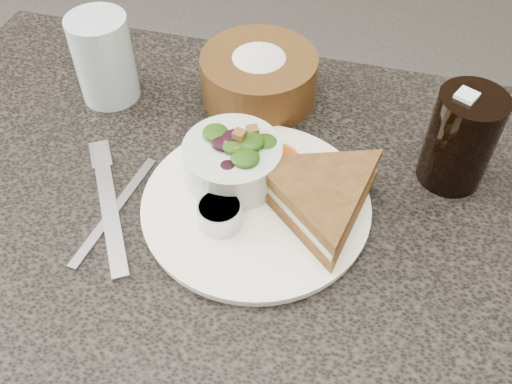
{
  "coord_description": "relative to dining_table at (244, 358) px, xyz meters",
  "views": [
    {
      "loc": [
        0.13,
        -0.41,
        1.29
      ],
      "look_at": [
        0.02,
        0.02,
        0.78
      ],
      "focal_mm": 40.0,
      "sensor_mm": 36.0,
      "label": 1
    }
  ],
  "objects": [
    {
      "name": "water_glass",
      "position": [
        -0.25,
        0.18,
        0.44
      ],
      "size": [
        0.09,
        0.09,
        0.13
      ],
      "primitive_type": "cylinder",
      "rotation": [
        0.0,
        0.0,
        0.06
      ],
      "color": "#AEC1CB",
      "rests_on": "dining_table"
    },
    {
      "name": "dinner_plate",
      "position": [
        0.02,
        0.02,
        0.38
      ],
      "size": [
        0.27,
        0.27,
        0.01
      ],
      "primitive_type": "cylinder",
      "color": "white",
      "rests_on": "dining_table"
    },
    {
      "name": "dining_table",
      "position": [
        0.0,
        0.0,
        0.0
      ],
      "size": [
        1.0,
        0.7,
        0.75
      ],
      "primitive_type": "cube",
      "color": "black",
      "rests_on": "floor"
    },
    {
      "name": "sandwich",
      "position": [
        0.09,
        0.03,
        0.41
      ],
      "size": [
        0.26,
        0.26,
        0.05
      ],
      "primitive_type": null,
      "rotation": [
        0.0,
        0.0,
        -0.71
      ],
      "color": "brown",
      "rests_on": "dinner_plate"
    },
    {
      "name": "salad_bowl",
      "position": [
        -0.02,
        0.06,
        0.42
      ],
      "size": [
        0.14,
        0.14,
        0.07
      ],
      "primitive_type": null,
      "rotation": [
        0.0,
        0.0,
        0.19
      ],
      "color": "silver",
      "rests_on": "dinner_plate"
    },
    {
      "name": "bread_basket",
      "position": [
        -0.04,
        0.23,
        0.42
      ],
      "size": [
        0.22,
        0.22,
        0.09
      ],
      "primitive_type": null,
      "rotation": [
        0.0,
        0.0,
        0.41
      ],
      "color": "#493616",
      "rests_on": "dining_table"
    },
    {
      "name": "dressing_ramekin",
      "position": [
        -0.02,
        -0.02,
        0.4
      ],
      "size": [
        0.05,
        0.05,
        0.03
      ],
      "primitive_type": "cylinder",
      "rotation": [
        0.0,
        0.0,
        -0.04
      ],
      "color": "#ADB1B8",
      "rests_on": "dinner_plate"
    },
    {
      "name": "cola_glass",
      "position": [
        0.24,
        0.14,
        0.44
      ],
      "size": [
        0.11,
        0.11,
        0.14
      ],
      "primitive_type": null,
      "rotation": [
        0.0,
        0.0,
        0.41
      ],
      "color": "black",
      "rests_on": "dining_table"
    },
    {
      "name": "orange_wedge",
      "position": [
        0.02,
        0.1,
        0.4
      ],
      "size": [
        0.1,
        0.1,
        0.03
      ],
      "primitive_type": "cone",
      "rotation": [
        0.0,
        0.0,
        0.83
      ],
      "color": "#E64E02",
      "rests_on": "dinner_plate"
    },
    {
      "name": "fork",
      "position": [
        -0.15,
        -0.03,
        0.38
      ],
      "size": [
        0.12,
        0.18,
        0.01
      ],
      "primitive_type": "cube",
      "rotation": [
        0.0,
        0.0,
        0.55
      ],
      "color": "#B2B4B8",
      "rests_on": "dining_table"
    },
    {
      "name": "knife",
      "position": [
        -0.15,
        -0.02,
        0.38
      ],
      "size": [
        0.04,
        0.18,
        0.0
      ],
      "primitive_type": "cube",
      "rotation": [
        0.0,
        0.0,
        -0.13
      ],
      "color": "gray",
      "rests_on": "dining_table"
    }
  ]
}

